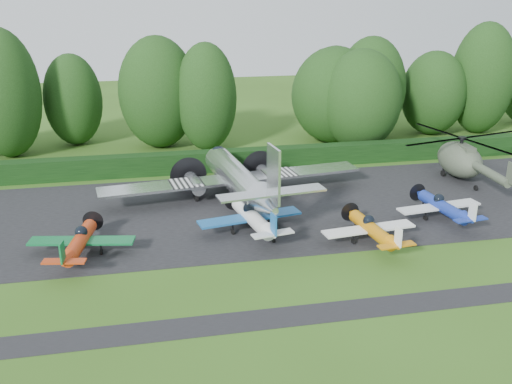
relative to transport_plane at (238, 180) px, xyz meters
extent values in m
plane|color=#325618|center=(2.60, -11.90, -2.04)|extent=(160.00, 160.00, 0.00)
cube|color=black|center=(2.60, -1.90, -2.03)|extent=(70.00, 18.00, 0.01)
cube|color=black|center=(2.60, -17.90, -2.04)|extent=(70.00, 2.00, 0.00)
cube|color=black|center=(2.60, 9.10, -2.04)|extent=(90.00, 1.60, 2.00)
cylinder|color=silver|center=(0.00, 0.35, -0.07)|extent=(2.38, 12.43, 2.38)
cone|color=silver|center=(0.00, 7.31, -0.07)|extent=(2.38, 1.55, 2.38)
cone|color=silver|center=(0.00, -7.11, 0.45)|extent=(2.38, 3.11, 2.38)
sphere|color=black|center=(0.00, 6.32, 0.45)|extent=(1.55, 1.55, 1.55)
cube|color=silver|center=(0.00, 1.38, -0.38)|extent=(22.80, 2.49, 0.23)
cube|color=white|center=(-4.14, 1.38, -0.25)|extent=(2.69, 2.59, 0.05)
cube|color=white|center=(4.14, 1.38, -0.25)|extent=(2.69, 2.59, 0.05)
cylinder|color=silver|center=(-3.32, 2.01, -0.64)|extent=(1.14, 3.32, 1.14)
cylinder|color=silver|center=(3.32, 2.01, -0.64)|extent=(1.14, 3.32, 1.14)
cylinder|color=black|center=(-3.32, 4.34, -0.64)|extent=(3.32, 0.03, 3.32)
cylinder|color=black|center=(3.32, 4.34, -0.64)|extent=(3.32, 0.03, 3.32)
cube|color=silver|center=(0.00, -7.94, 1.59)|extent=(7.77, 1.45, 0.15)
cube|color=silver|center=(0.00, -8.25, 3.04)|extent=(0.19, 2.28, 3.94)
cylinder|color=black|center=(-3.32, 1.59, -1.78)|extent=(0.26, 0.93, 0.93)
cylinder|color=black|center=(3.32, 1.59, -1.78)|extent=(0.26, 0.93, 0.93)
cylinder|color=black|center=(0.00, -8.36, -1.85)|extent=(0.19, 0.46, 0.46)
cylinder|color=#BA3411|center=(-12.13, -7.99, -0.92)|extent=(0.97, 5.57, 0.97)
sphere|color=black|center=(-12.13, -7.38, -0.47)|extent=(0.85, 0.85, 0.85)
cube|color=#0F6431|center=(-12.13, -7.48, -1.08)|extent=(7.09, 1.32, 0.14)
cube|color=#BA3411|center=(-12.13, -11.33, -0.67)|extent=(2.63, 0.71, 0.10)
cube|color=#0F6431|center=(-12.13, -11.43, -0.01)|extent=(0.10, 0.81, 1.32)
cylinder|color=black|center=(-12.13, -4.39, -0.92)|extent=(1.52, 0.02, 1.52)
cylinder|color=black|center=(-13.45, -7.68, -1.85)|extent=(0.14, 0.45, 0.45)
cylinder|color=black|center=(-10.81, -7.68, -1.85)|extent=(0.14, 0.45, 0.45)
cylinder|color=black|center=(-12.13, -5.35, -1.88)|extent=(0.12, 0.41, 0.41)
cylinder|color=silver|center=(0.00, -6.43, -0.81)|extent=(1.07, 6.14, 1.07)
sphere|color=black|center=(0.00, -5.76, -0.31)|extent=(0.94, 0.94, 0.94)
cube|color=#1A5AA0|center=(0.00, -5.87, -0.98)|extent=(7.82, 1.45, 0.16)
cube|color=silver|center=(0.00, -10.12, -0.53)|extent=(2.90, 0.78, 0.11)
cube|color=#1A5AA0|center=(0.00, -10.23, 0.20)|extent=(0.11, 0.89, 1.45)
cylinder|color=black|center=(0.00, -2.47, -0.81)|extent=(1.68, 0.02, 1.68)
cylinder|color=black|center=(-1.45, -6.10, -1.84)|extent=(0.16, 0.49, 0.49)
cylinder|color=black|center=(1.45, -6.10, -1.84)|extent=(0.16, 0.49, 0.49)
cylinder|color=black|center=(0.00, -3.53, -1.86)|extent=(0.13, 0.45, 0.45)
cylinder|color=#C7790B|center=(7.94, -9.81, -0.96)|extent=(0.94, 5.39, 0.94)
sphere|color=black|center=(7.94, -9.22, -0.52)|extent=(0.82, 0.82, 0.82)
cube|color=white|center=(7.94, -9.32, -1.11)|extent=(6.86, 1.27, 0.14)
cube|color=#C7790B|center=(7.94, -13.05, -0.71)|extent=(2.55, 0.69, 0.10)
cube|color=white|center=(7.94, -13.15, -0.08)|extent=(0.10, 0.78, 1.27)
cylinder|color=black|center=(7.94, -6.33, -0.96)|extent=(1.47, 0.02, 1.47)
cylinder|color=black|center=(6.67, -9.52, -1.86)|extent=(0.14, 0.43, 0.43)
cylinder|color=black|center=(9.22, -9.52, -1.86)|extent=(0.14, 0.43, 0.43)
cylinder|color=black|center=(7.94, -7.26, -1.88)|extent=(0.12, 0.39, 0.39)
cylinder|color=navy|center=(14.98, -6.80, -0.95)|extent=(0.95, 5.42, 0.95)
sphere|color=black|center=(14.98, -6.21, -0.51)|extent=(0.83, 0.83, 0.83)
cube|color=silver|center=(14.98, -6.31, -1.10)|extent=(6.90, 1.28, 0.14)
cube|color=navy|center=(14.98, -10.06, -0.71)|extent=(2.56, 0.69, 0.10)
cube|color=silver|center=(14.98, -10.16, -0.07)|extent=(0.10, 0.79, 1.28)
cylinder|color=black|center=(14.98, -3.31, -0.95)|extent=(1.48, 0.02, 1.48)
cylinder|color=black|center=(13.70, -6.51, -1.86)|extent=(0.14, 0.43, 0.43)
cylinder|color=black|center=(16.26, -6.51, -1.86)|extent=(0.14, 0.43, 0.43)
cylinder|color=black|center=(14.98, -4.24, -1.88)|extent=(0.12, 0.39, 0.39)
ellipsoid|color=#404938|center=(21.37, 2.10, -0.13)|extent=(3.30, 6.05, 3.16)
cylinder|color=#404938|center=(21.37, -2.66, 0.18)|extent=(0.74, 6.35, 0.74)
cylinder|color=black|center=(21.37, 2.10, 1.45)|extent=(0.32, 0.32, 0.85)
cylinder|color=black|center=(21.37, 2.10, 1.93)|extent=(0.74, 0.74, 0.26)
cylinder|color=black|center=(21.37, 2.10, 1.93)|extent=(12.70, 12.70, 0.06)
cube|color=#404938|center=(21.37, 1.25, 1.08)|extent=(0.95, 2.12, 0.74)
ellipsoid|color=black|center=(21.37, 3.79, -0.03)|extent=(2.01, 2.01, 1.81)
cylinder|color=black|center=(20.32, 2.95, -1.72)|extent=(0.19, 0.59, 0.59)
cylinder|color=black|center=(22.43, 2.95, -1.72)|extent=(0.19, 0.59, 0.59)
cylinder|color=black|center=(21.37, -1.29, -1.77)|extent=(0.17, 0.51, 0.51)
cylinder|color=black|center=(-21.39, 18.19, 0.16)|extent=(0.70, 0.70, 4.40)
ellipsoid|color=#173210|center=(-21.39, 18.19, 4.68)|extent=(7.46, 7.46, 13.44)
cylinder|color=black|center=(-15.04, 22.02, -0.36)|extent=(0.70, 0.70, 3.36)
ellipsoid|color=#173210|center=(-15.04, 22.02, 3.09)|extent=(6.42, 6.42, 10.26)
cylinder|color=black|center=(26.98, 18.57, -0.39)|extent=(0.70, 0.70, 3.29)
ellipsoid|color=#173210|center=(26.98, 18.57, 2.98)|extent=(7.72, 7.72, 10.04)
cylinder|color=black|center=(-5.68, 19.10, -0.03)|extent=(0.70, 0.70, 4.02)
ellipsoid|color=#173210|center=(-5.68, 19.10, 4.11)|extent=(8.58, 8.58, 12.29)
cylinder|color=black|center=(-0.63, 16.71, -0.12)|extent=(0.70, 0.70, 3.84)
ellipsoid|color=#173210|center=(-0.63, 16.71, 3.82)|extent=(6.60, 6.60, 11.72)
cylinder|color=black|center=(18.71, 18.14, -0.09)|extent=(0.70, 0.70, 3.89)
ellipsoid|color=#173210|center=(18.71, 18.14, 3.91)|extent=(8.05, 8.05, 11.89)
cylinder|color=black|center=(15.43, 21.33, -0.30)|extent=(0.70, 0.70, 3.46)
ellipsoid|color=#173210|center=(15.43, 21.33, 3.26)|extent=(6.64, 6.64, 10.59)
cylinder|color=black|center=(32.93, 18.11, 0.14)|extent=(0.70, 0.70, 4.36)
ellipsoid|color=#173210|center=(32.93, 18.11, 4.62)|extent=(7.53, 7.53, 13.31)
cylinder|color=black|center=(16.00, 13.95, -0.24)|extent=(0.70, 0.70, 3.60)
ellipsoid|color=#173210|center=(16.00, 13.95, 3.46)|extent=(8.68, 8.68, 10.99)
cylinder|color=black|center=(14.09, 17.31, -0.25)|extent=(0.70, 0.70, 3.57)
ellipsoid|color=#173210|center=(14.09, 17.31, 3.42)|extent=(9.84, 9.84, 10.92)
camera|label=1|loc=(-7.27, -44.30, 15.33)|focal=40.00mm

